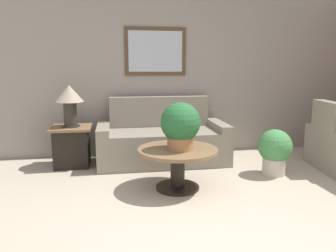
# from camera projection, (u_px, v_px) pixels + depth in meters

# --- Properties ---
(ground_plane) EXTENTS (20.00, 20.00, 0.00)m
(ground_plane) POSITION_uv_depth(u_px,v_px,m) (237.00, 241.00, 2.76)
(ground_plane) COLOR tan
(wall_back) EXTENTS (7.98, 0.09, 2.60)m
(wall_back) POSITION_uv_depth(u_px,v_px,m) (174.00, 75.00, 5.42)
(wall_back) COLOR gray
(wall_back) RESTS_ON ground_plane
(couch_main) EXTENTS (1.94, 0.89, 0.98)m
(couch_main) POSITION_uv_depth(u_px,v_px,m) (162.00, 141.00, 5.03)
(couch_main) COLOR gray
(couch_main) RESTS_ON ground_plane
(coffee_table) EXTENTS (0.95, 0.95, 0.50)m
(coffee_table) POSITION_uv_depth(u_px,v_px,m) (178.00, 160.00, 3.90)
(coffee_table) COLOR black
(coffee_table) RESTS_ON ground_plane
(side_table) EXTENTS (0.57, 0.57, 0.59)m
(side_table) POSITION_uv_depth(u_px,v_px,m) (72.00, 146.00, 4.82)
(side_table) COLOR black
(side_table) RESTS_ON ground_plane
(table_lamp) EXTENTS (0.40, 0.40, 0.60)m
(table_lamp) POSITION_uv_depth(u_px,v_px,m) (70.00, 99.00, 4.70)
(table_lamp) COLOR #2D2823
(table_lamp) RESTS_ON side_table
(potted_plant_on_table) EXTENTS (0.47, 0.47, 0.55)m
(potted_plant_on_table) POSITION_uv_depth(u_px,v_px,m) (180.00, 125.00, 3.78)
(potted_plant_on_table) COLOR #9E6B42
(potted_plant_on_table) RESTS_ON coffee_table
(potted_plant_floor) EXTENTS (0.45, 0.45, 0.62)m
(potted_plant_floor) POSITION_uv_depth(u_px,v_px,m) (275.00, 150.00, 4.41)
(potted_plant_floor) COLOR beige
(potted_plant_floor) RESTS_ON ground_plane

